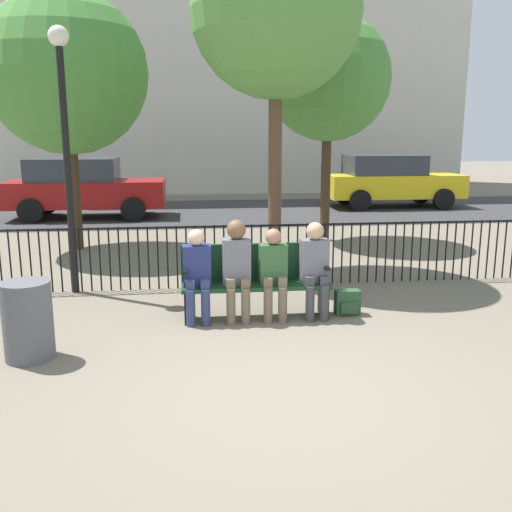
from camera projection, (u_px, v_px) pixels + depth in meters
The scene contains 16 objects.
ground_plane at pixel (283, 390), 5.19m from camera, with size 80.00×80.00×0.00m, color #706656.
park_bench at pixel (255, 278), 7.18m from camera, with size 1.85×0.45×0.92m.
seated_person_0 at pixel (197, 271), 6.93m from camera, with size 0.34×0.39×1.15m.
seated_person_1 at pixel (237, 264), 6.98m from camera, with size 0.34×0.39×1.26m.
seated_person_2 at pixel (274, 269), 7.05m from camera, with size 0.34×0.39×1.14m.
seated_person_3 at pixel (315, 264), 7.10m from camera, with size 0.34×0.39×1.21m.
backpack at pixel (347, 303), 7.31m from camera, with size 0.31×0.21×0.32m.
fence_railing at pixel (243, 250), 8.57m from camera, with size 9.01×0.03×0.95m.
tree_0 at pixel (67, 73), 10.80m from camera, with size 3.07×3.07×4.94m.
tree_1 at pixel (328, 79), 11.73m from camera, with size 2.58×2.58×4.68m.
tree_2 at pixel (276, 12), 8.79m from camera, with size 2.67×2.67×5.46m.
lamp_post at pixel (64, 122), 7.86m from camera, with size 0.28×0.28×3.70m.
street_surface at pixel (216, 212), 16.83m from camera, with size 24.00×6.00×0.01m.
parked_car_0 at pixel (390, 180), 17.83m from camera, with size 4.20×1.94×1.62m.
parked_car_1 at pixel (83, 187), 15.54m from camera, with size 4.20×1.94×1.62m.
trash_bin at pixel (28, 321), 5.83m from camera, with size 0.50×0.50×0.82m.
Camera 1 is at (-0.83, -4.74, 2.29)m, focal length 40.00 mm.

